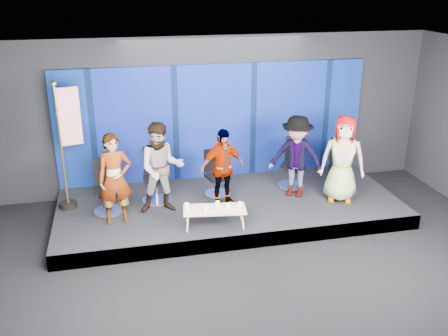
{
  "coord_description": "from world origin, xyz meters",
  "views": [
    {
      "loc": [
        -2.19,
        -6.7,
        4.68
      ],
      "look_at": [
        -0.14,
        2.4,
        1.08
      ],
      "focal_mm": 40.0,
      "sensor_mm": 36.0,
      "label": 1
    }
  ],
  "objects_px": {
    "panelist_e": "(343,159)",
    "mug_c": "(218,204)",
    "chair_b": "(156,184)",
    "panelist_d": "(296,157)",
    "chair_e": "(339,174)",
    "mug_e": "(240,204)",
    "coffee_table": "(215,210)",
    "panelist_b": "(161,168)",
    "chair_d": "(292,171)",
    "chair_c": "(217,180)",
    "mug_b": "(206,209)",
    "panelist_c": "(222,168)",
    "chair_a": "(107,195)",
    "mug_a": "(187,206)",
    "flag_stand": "(68,142)",
    "mug_d": "(228,206)",
    "panelist_a": "(115,179)"
  },
  "relations": [
    {
      "from": "mug_e",
      "to": "chair_a",
      "type": "bearing_deg",
      "value": 156.43
    },
    {
      "from": "panelist_d",
      "to": "chair_d",
      "type": "bearing_deg",
      "value": 110.06
    },
    {
      "from": "panelist_d",
      "to": "flag_stand",
      "type": "bearing_deg",
      "value": -152.32
    },
    {
      "from": "panelist_c",
      "to": "mug_c",
      "type": "distance_m",
      "value": 0.94
    },
    {
      "from": "panelist_e",
      "to": "chair_e",
      "type": "bearing_deg",
      "value": 91.09
    },
    {
      "from": "chair_a",
      "to": "mug_a",
      "type": "relative_size",
      "value": 10.12
    },
    {
      "from": "panelist_b",
      "to": "coffee_table",
      "type": "xyz_separation_m",
      "value": [
        0.87,
        -0.86,
        -0.58
      ]
    },
    {
      "from": "panelist_c",
      "to": "chair_d",
      "type": "distance_m",
      "value": 1.86
    },
    {
      "from": "panelist_c",
      "to": "flag_stand",
      "type": "relative_size",
      "value": 0.62
    },
    {
      "from": "coffee_table",
      "to": "mug_b",
      "type": "relative_size",
      "value": 13.41
    },
    {
      "from": "panelist_e",
      "to": "mug_c",
      "type": "distance_m",
      "value": 2.8
    },
    {
      "from": "mug_b",
      "to": "chair_e",
      "type": "bearing_deg",
      "value": 19.35
    },
    {
      "from": "mug_a",
      "to": "panelist_a",
      "type": "bearing_deg",
      "value": 159.59
    },
    {
      "from": "panelist_b",
      "to": "chair_d",
      "type": "height_order",
      "value": "panelist_b"
    },
    {
      "from": "chair_d",
      "to": "mug_a",
      "type": "height_order",
      "value": "chair_d"
    },
    {
      "from": "panelist_e",
      "to": "mug_d",
      "type": "xyz_separation_m",
      "value": [
        -2.53,
        -0.62,
        -0.5
      ]
    },
    {
      "from": "flag_stand",
      "to": "mug_b",
      "type": "bearing_deg",
      "value": -46.32
    },
    {
      "from": "chair_c",
      "to": "chair_e",
      "type": "xyz_separation_m",
      "value": [
        2.64,
        -0.35,
        0.04
      ]
    },
    {
      "from": "mug_a",
      "to": "mug_c",
      "type": "xyz_separation_m",
      "value": [
        0.58,
        -0.02,
        -0.0
      ]
    },
    {
      "from": "chair_b",
      "to": "panelist_e",
      "type": "height_order",
      "value": "panelist_e"
    },
    {
      "from": "panelist_a",
      "to": "mug_c",
      "type": "height_order",
      "value": "panelist_a"
    },
    {
      "from": "chair_a",
      "to": "mug_a",
      "type": "bearing_deg",
      "value": -39.51
    },
    {
      "from": "mug_e",
      "to": "chair_e",
      "type": "bearing_deg",
      "value": 22.9
    },
    {
      "from": "chair_d",
      "to": "chair_c",
      "type": "bearing_deg",
      "value": -143.85
    },
    {
      "from": "panelist_e",
      "to": "coffee_table",
      "type": "xyz_separation_m",
      "value": [
        -2.79,
        -0.59,
        -0.58
      ]
    },
    {
      "from": "chair_b",
      "to": "mug_e",
      "type": "distance_m",
      "value": 1.98
    },
    {
      "from": "panelist_e",
      "to": "panelist_d",
      "type": "bearing_deg",
      "value": 177.35
    },
    {
      "from": "chair_b",
      "to": "panelist_c",
      "type": "height_order",
      "value": "panelist_c"
    },
    {
      "from": "mug_a",
      "to": "mug_e",
      "type": "xyz_separation_m",
      "value": [
        0.99,
        -0.11,
        -0.01
      ]
    },
    {
      "from": "panelist_e",
      "to": "mug_c",
      "type": "height_order",
      "value": "panelist_e"
    },
    {
      "from": "panelist_e",
      "to": "coffee_table",
      "type": "distance_m",
      "value": 2.91
    },
    {
      "from": "chair_a",
      "to": "panelist_e",
      "type": "xyz_separation_m",
      "value": [
        4.72,
        -0.47,
        0.55
      ]
    },
    {
      "from": "chair_e",
      "to": "mug_c",
      "type": "xyz_separation_m",
      "value": [
        -2.9,
        -0.96,
        0.04
      ]
    },
    {
      "from": "chair_c",
      "to": "mug_b",
      "type": "relative_size",
      "value": 10.95
    },
    {
      "from": "mug_c",
      "to": "mug_d",
      "type": "bearing_deg",
      "value": -38.76
    },
    {
      "from": "panelist_a",
      "to": "coffee_table",
      "type": "xyz_separation_m",
      "value": [
        1.76,
        -0.59,
        -0.54
      ]
    },
    {
      "from": "chair_b",
      "to": "mug_c",
      "type": "bearing_deg",
      "value": -48.11
    },
    {
      "from": "panelist_d",
      "to": "panelist_e",
      "type": "bearing_deg",
      "value": 7.66
    },
    {
      "from": "panelist_e",
      "to": "coffee_table",
      "type": "relative_size",
      "value": 1.5
    },
    {
      "from": "chair_d",
      "to": "mug_e",
      "type": "bearing_deg",
      "value": -103.22
    },
    {
      "from": "chair_e",
      "to": "panelist_e",
      "type": "height_order",
      "value": "panelist_e"
    },
    {
      "from": "coffee_table",
      "to": "mug_e",
      "type": "height_order",
      "value": "mug_e"
    },
    {
      "from": "chair_e",
      "to": "mug_a",
      "type": "bearing_deg",
      "value": -141.66
    },
    {
      "from": "mug_c",
      "to": "mug_e",
      "type": "xyz_separation_m",
      "value": [
        0.41,
        -0.1,
        -0.01
      ]
    },
    {
      "from": "flag_stand",
      "to": "chair_d",
      "type": "bearing_deg",
      "value": -13.96
    },
    {
      "from": "mug_c",
      "to": "flag_stand",
      "type": "relative_size",
      "value": 0.04
    },
    {
      "from": "chair_a",
      "to": "chair_e",
      "type": "xyz_separation_m",
      "value": [
        4.91,
        -0.0,
        0.01
      ]
    },
    {
      "from": "coffee_table",
      "to": "mug_a",
      "type": "height_order",
      "value": "mug_a"
    },
    {
      "from": "panelist_d",
      "to": "mug_a",
      "type": "distance_m",
      "value": 2.64
    },
    {
      "from": "panelist_c",
      "to": "chair_e",
      "type": "bearing_deg",
      "value": -9.73
    }
  ]
}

